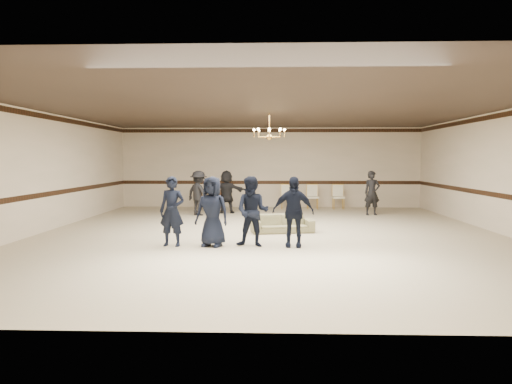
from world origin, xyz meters
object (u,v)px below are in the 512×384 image
boy_d (293,212)px  settee (282,223)px  chandelier (269,125)px  adult_left (199,193)px  console_table (211,199)px  adult_mid (227,192)px  adult_right (372,193)px  banquet_chair_mid (313,197)px  banquet_chair_right (338,197)px  boy_b (212,211)px  banquet_chair_left (287,197)px  boy_a (172,211)px  boy_c (252,212)px

boy_d → settee: (-0.19, 2.06, -0.54)m
chandelier → boy_d: bearing=-78.6°
adult_left → console_table: 2.42m
adult_mid → adult_right: 5.12m
banquet_chair_mid → banquet_chair_right: bearing=-3.9°
boy_b → banquet_chair_left: (1.90, 7.98, -0.31)m
boy_d → settee: 2.14m
boy_d → adult_left: size_ratio=1.02×
console_table → boy_b: bearing=-79.0°
boy_a → adult_mid: 6.52m
boy_c → adult_right: boy_c is taller
adult_mid → adult_right: (5.10, -0.40, 0.00)m
adult_right → banquet_chair_mid: size_ratio=1.64×
settee → console_table: size_ratio=1.84×
boy_b → adult_mid: 6.50m
adult_left → banquet_chair_right: 5.56m
chandelier → boy_a: chandelier is taller
boy_c → console_table: boy_c is taller
chandelier → console_table: bearing=113.3°
adult_mid → banquet_chair_right: (4.20, 1.49, -0.30)m
adult_mid → settee: bearing=108.6°
boy_b → boy_d: same height
settee → banquet_chair_left: 5.93m
boy_b → boy_d: (1.80, 0.00, 0.00)m
boy_c → settee: size_ratio=0.96×
settee → adult_left: 4.70m
boy_a → adult_left: size_ratio=1.02×
banquet_chair_right → boy_c: bearing=-111.9°
chandelier → adult_mid: (-1.55, 3.78, -2.11)m
settee → banquet_chair_left: size_ratio=1.74×
chandelier → adult_left: (-2.45, 3.08, -2.11)m
boy_b → settee: 2.67m
chandelier → adult_right: (3.55, 3.38, -2.11)m
boy_a → console_table: size_ratio=1.76×
boy_c → adult_mid: 6.60m
chandelier → banquet_chair_left: bearing=83.0°
adult_left → adult_mid: same height
boy_c → boy_d: bearing=12.6°
adult_mid → banquet_chair_mid: (3.20, 1.49, -0.30)m
boy_c → banquet_chair_mid: bearing=88.5°
boy_d → settee: boy_d is taller
adult_mid → chandelier: bearing=107.6°
banquet_chair_left → console_table: size_ratio=1.06×
boy_a → banquet_chair_mid: 8.84m
boy_a → boy_b: same height
adult_right → boy_a: bearing=-142.1°
boy_c → banquet_chair_right: boy_c is taller
chandelier → adult_right: chandelier is taller
boy_a → adult_right: 8.34m
chandelier → banquet_chair_right: size_ratio=1.00×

